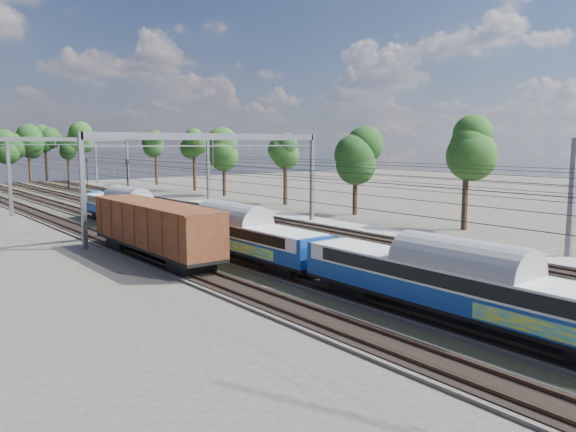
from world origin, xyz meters
TOP-DOWN VIEW (x-y plane):
  - ground at (0.00, 0.00)m, footprint 220.00×220.00m
  - track_bed at (-0.00, 45.00)m, footprint 21.00×130.00m
  - platform at (12.00, 20.00)m, footprint 3.00×70.00m
  - catenary at (0.33, 52.69)m, footprint 25.65×130.00m
  - tree_belt at (7.47, 91.70)m, footprint 40.14×99.41m
  - emu_train at (-4.50, 19.33)m, footprint 2.66×56.36m
  - freight_boxcar at (-9.00, 22.80)m, footprint 3.11×15.02m
  - worker at (4.38, 87.10)m, footprint 0.60×0.76m
  - signal_near at (5.18, 62.42)m, footprint 0.37×0.34m
  - signal_far at (8.65, 89.96)m, footprint 0.39×0.36m

SIDE VIEW (x-z plane):
  - ground at x=0.00m, z-range 0.00..0.00m
  - track_bed at x=0.00m, z-range -0.07..0.27m
  - platform at x=12.00m, z-range 0.00..0.30m
  - worker at x=4.38m, z-range 0.00..1.83m
  - emu_train at x=-4.50m, z-range 0.34..4.23m
  - freight_boxcar at x=-9.00m, z-range 0.43..4.30m
  - signal_far at x=8.65m, z-range 0.72..6.11m
  - signal_near at x=5.18m, z-range 0.79..6.76m
  - catenary at x=0.33m, z-range 1.90..10.90m
  - tree_belt at x=7.47m, z-range 2.11..14.15m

